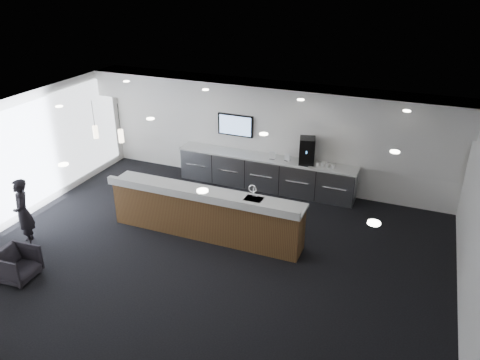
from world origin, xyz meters
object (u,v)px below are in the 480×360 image
at_px(armchair, 17,265).
at_px(lounge_guest, 23,213).
at_px(service_counter, 205,213).
at_px(coffee_machine, 307,151).

height_order(armchair, lounge_guest, lounge_guest).
bearing_deg(service_counter, coffee_machine, 61.12).
bearing_deg(armchair, coffee_machine, -40.98).
xyz_separation_m(armchair, lounge_guest, (-0.80, 1.07, 0.46)).
relative_size(service_counter, armchair, 6.40).
height_order(coffee_machine, lounge_guest, coffee_machine).
bearing_deg(service_counter, lounge_guest, -152.74).
bearing_deg(coffee_machine, armchair, -140.85).
bearing_deg(lounge_guest, coffee_machine, 89.11).
distance_m(coffee_machine, lounge_guest, 7.01).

